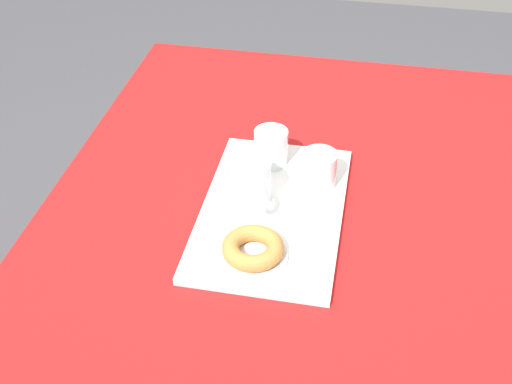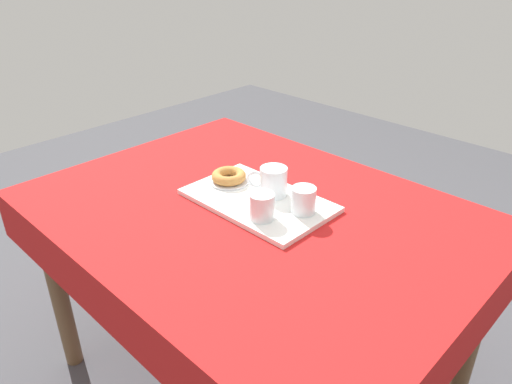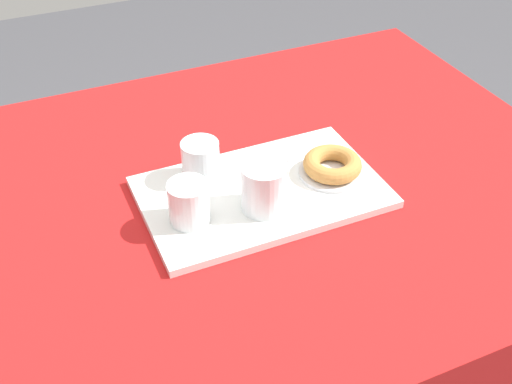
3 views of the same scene
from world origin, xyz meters
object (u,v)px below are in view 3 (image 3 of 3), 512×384
at_px(serving_tray, 262,192).
at_px(sugar_donut_left, 332,164).
at_px(tea_mug_left, 265,188).
at_px(water_glass_far, 189,204).
at_px(donut_plate_left, 332,172).
at_px(water_glass_near, 201,162).
at_px(dining_table, 248,224).

relative_size(serving_tray, sugar_donut_left, 3.98).
bearing_deg(tea_mug_left, water_glass_far, -7.50).
height_order(donut_plate_left, sugar_donut_left, sugar_donut_left).
height_order(water_glass_near, sugar_donut_left, water_glass_near).
bearing_deg(serving_tray, tea_mug_left, 71.57).
bearing_deg(water_glass_far, serving_tray, -168.65).
bearing_deg(donut_plate_left, water_glass_near, -21.11).
distance_m(water_glass_near, sugar_donut_left, 0.26).
xyz_separation_m(water_glass_near, water_glass_far, (0.06, 0.11, 0.00)).
relative_size(water_glass_near, donut_plate_left, 0.61).
xyz_separation_m(dining_table, tea_mug_left, (0.00, 0.09, 0.16)).
relative_size(dining_table, water_glass_far, 17.17).
relative_size(dining_table, serving_tray, 3.00).
relative_size(dining_table, tea_mug_left, 11.51).
bearing_deg(dining_table, serving_tray, 107.92).
height_order(dining_table, sugar_donut_left, sugar_donut_left).
bearing_deg(donut_plate_left, serving_tray, -4.43).
height_order(serving_tray, water_glass_near, water_glass_near).
distance_m(serving_tray, water_glass_far, 0.16).
distance_m(water_glass_near, water_glass_far, 0.13).
relative_size(dining_table, donut_plate_left, 10.53).
distance_m(serving_tray, water_glass_near, 0.13).
relative_size(serving_tray, water_glass_near, 5.73).
relative_size(water_glass_far, donut_plate_left, 0.61).
bearing_deg(donut_plate_left, water_glass_far, 3.76).
bearing_deg(serving_tray, sugar_donut_left, 175.57).
bearing_deg(water_glass_near, sugar_donut_left, 158.89).
distance_m(water_glass_far, sugar_donut_left, 0.30).
relative_size(water_glass_far, sugar_donut_left, 0.70).
bearing_deg(water_glass_near, donut_plate_left, 158.89).
relative_size(water_glass_near, water_glass_far, 1.00).
bearing_deg(tea_mug_left, sugar_donut_left, -166.83).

